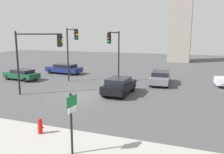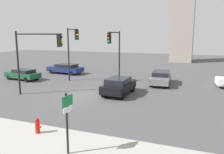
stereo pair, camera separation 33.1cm
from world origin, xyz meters
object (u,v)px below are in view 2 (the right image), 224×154
at_px(car_4, 23,74).
at_px(direction_sign, 67,117).
at_px(car_1, 119,86).
at_px(fire_hydrant, 37,126).
at_px(traffic_light_1, 38,50).
at_px(traffic_light_2, 115,46).
at_px(car_2, 161,77).
at_px(car_3, 65,68).
at_px(traffic_light_0, 72,44).

bearing_deg(car_4, direction_sign, 144.16).
bearing_deg(car_1, fire_hydrant, 174.42).
relative_size(traffic_light_1, car_1, 1.30).
relative_size(car_1, car_4, 0.96).
relative_size(traffic_light_2, fire_hydrant, 6.71).
bearing_deg(car_1, car_2, -24.66).
bearing_deg(direction_sign, car_4, 143.29).
distance_m(direction_sign, traffic_light_2, 15.04).
xyz_separation_m(fire_hydrant, car_3, (-9.12, 17.14, 0.15)).
distance_m(fire_hydrant, car_4, 16.31).
bearing_deg(car_4, car_1, 176.80).
distance_m(traffic_light_2, car_4, 11.38).
distance_m(traffic_light_1, traffic_light_2, 7.90).
xyz_separation_m(direction_sign, traffic_light_2, (-3.25, 14.51, 2.22)).
bearing_deg(car_1, direction_sign, -170.81).
relative_size(traffic_light_0, car_2, 1.24).
relative_size(traffic_light_0, traffic_light_1, 1.07).
height_order(direction_sign, traffic_light_2, traffic_light_2).
height_order(direction_sign, fire_hydrant, direction_sign).
distance_m(fire_hydrant, car_2, 15.54).
bearing_deg(traffic_light_1, traffic_light_2, 41.00).
xyz_separation_m(traffic_light_1, fire_hydrant, (5.19, -6.81, -3.40)).
relative_size(traffic_light_2, car_4, 1.26).
height_order(traffic_light_0, car_1, traffic_light_0).
bearing_deg(car_3, car_1, 147.89).
height_order(traffic_light_2, car_3, traffic_light_2).
relative_size(car_1, car_2, 0.89).
bearing_deg(direction_sign, car_2, 91.50).
height_order(fire_hydrant, car_3, car_3).
height_order(car_2, car_3, car_2).
distance_m(traffic_light_1, car_1, 7.56).
bearing_deg(car_2, traffic_light_0, -78.91).
bearing_deg(car_4, fire_hydrant, 141.15).
xyz_separation_m(fire_hydrant, car_4, (-11.39, 11.67, 0.12)).
relative_size(traffic_light_0, fire_hydrant, 7.14).
bearing_deg(car_4, traffic_light_0, -165.30).
relative_size(car_3, car_4, 1.12).
relative_size(direction_sign, traffic_light_0, 0.46).
bearing_deg(car_4, car_3, -105.75).
relative_size(direction_sign, traffic_light_2, 0.49).
bearing_deg(traffic_light_0, direction_sign, -23.64).
relative_size(traffic_light_1, car_3, 1.11).
distance_m(traffic_light_2, fire_hydrant, 13.72).
xyz_separation_m(car_1, car_2, (2.74, 5.59, -0.08)).
xyz_separation_m(car_2, car_3, (-13.01, 2.09, -0.02)).
height_order(car_1, car_4, car_1).
bearing_deg(traffic_light_1, direction_sign, -59.62).
distance_m(car_2, car_4, 15.65).
bearing_deg(car_3, car_2, 175.55).
xyz_separation_m(direction_sign, car_3, (-11.74, 18.39, -1.09)).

